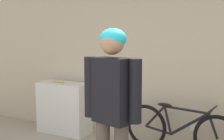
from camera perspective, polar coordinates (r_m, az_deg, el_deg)
The scene contains 5 objects.
wall_back at distance 4.78m, azimuth 8.62°, elevation 1.81°, with size 8.00×0.07×2.60m.
side_shelf at distance 5.45m, azimuth -8.67°, elevation -6.80°, with size 0.90×0.43×0.86m.
person at distance 3.03m, azimuth 0.02°, elevation -5.73°, with size 0.61×0.29×1.76m.
bicycle at distance 4.55m, azimuth 12.20°, elevation -10.80°, with size 1.70×0.46×0.72m.
banana at distance 5.40m, azimuth -9.71°, elevation -2.09°, with size 0.28×0.08×0.04m.
Camera 1 is at (1.61, -1.73, 1.73)m, focal length 50.00 mm.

